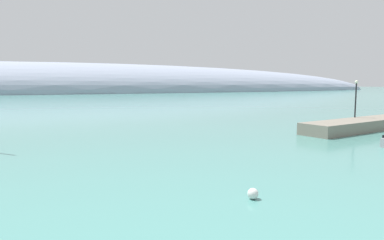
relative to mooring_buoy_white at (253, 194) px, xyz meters
name	(u,v)px	position (x,y,z in m)	size (l,w,h in m)	color
distant_ridge	(49,93)	(-10.09, 171.80, -0.25)	(397.62, 61.28, 29.27)	#8E99AD
mooring_buoy_white	(253,194)	(0.00, 0.00, 0.00)	(0.50, 0.50, 0.50)	silver
harbor_lamp_post	(356,95)	(23.96, 17.19, 3.57)	(0.36, 0.36, 4.24)	black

